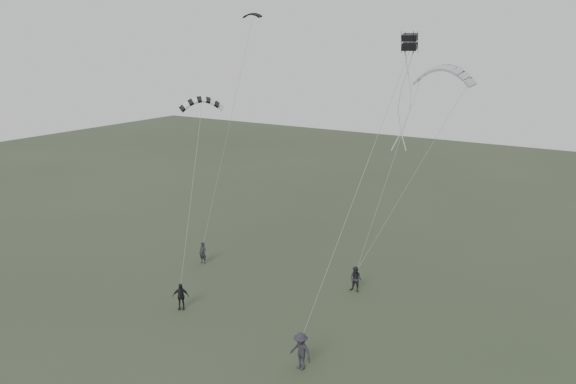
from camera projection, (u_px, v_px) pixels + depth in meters
The scene contains 9 objects.
ground at pixel (226, 327), 32.26m from camera, with size 140.00×140.00×0.00m, color #303C27.
flyer_left at pixel (203, 253), 41.31m from camera, with size 0.59×0.39×1.63m, color #242328.
flyer_right at pixel (356, 279), 36.59m from camera, with size 0.83×0.65×1.71m, color #24242A.
flyer_center at pixel (181, 296), 34.20m from camera, with size 0.98×0.41×1.67m, color black.
flyer_far at pixel (301, 351), 27.86m from camera, with size 1.26×0.73×1.96m, color #27272C.
kite_dark_small at pixel (252, 14), 39.18m from camera, with size 1.37×0.41×0.47m, color black, non-canonical shape.
kite_pale_large at pixel (444, 68), 35.24m from camera, with size 3.95×0.89×1.62m, color #A8ABAE, non-canonical shape.
kite_striped at pixel (202, 99), 35.92m from camera, with size 2.74×0.69×1.10m, color black, non-canonical shape.
kite_box at pixel (410, 42), 27.74m from camera, with size 0.73×0.73×0.75m, color black, non-canonical shape.
Camera 1 is at (18.51, -22.81, 15.83)m, focal length 35.00 mm.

